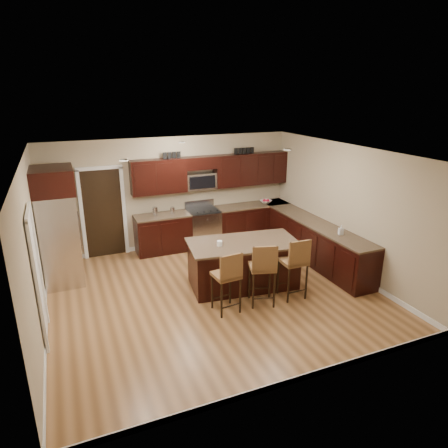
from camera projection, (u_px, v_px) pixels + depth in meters
name	position (u px, v px, depth m)	size (l,w,h in m)	color
floor	(214.00, 293.00, 7.72)	(6.00, 6.00, 0.00)	#97683C
ceiling	(212.00, 153.00, 6.85)	(6.00, 6.00, 0.00)	silver
wall_back	(172.00, 193.00, 9.69)	(6.00, 6.00, 0.00)	tan
wall_left	(33.00, 252.00, 6.19)	(5.50, 5.50, 0.00)	tan
wall_right	(346.00, 209.00, 8.38)	(5.50, 5.50, 0.00)	tan
base_cabinets	(266.00, 234.00, 9.53)	(4.02, 3.96, 0.92)	black
upper_cabinets	(214.00, 171.00, 9.77)	(4.00, 0.33, 0.80)	black
range	(203.00, 227.00, 9.96)	(0.76, 0.64, 1.11)	silver
microwave	(200.00, 181.00, 9.73)	(0.76, 0.31, 0.40)	silver
doorway	(103.00, 214.00, 9.18)	(0.85, 0.03, 2.06)	black
pantry_door	(37.00, 279.00, 6.05)	(0.03, 0.80, 2.04)	white
letter_decor	(209.00, 153.00, 9.57)	(2.20, 0.03, 0.15)	black
island	(243.00, 265.00, 7.93)	(2.27, 1.39, 0.92)	black
stool_left	(228.00, 275.00, 6.84)	(0.47, 0.47, 1.15)	brown
stool_mid	(263.00, 267.00, 7.08)	(0.56, 0.56, 1.20)	brown
stool_right	(295.00, 261.00, 7.32)	(0.45, 0.45, 1.20)	brown
refrigerator	(58.00, 226.00, 7.84)	(0.79, 0.99, 2.35)	silver
floor_mat	(235.00, 248.00, 9.92)	(0.96, 0.64, 0.01)	brown
fruit_bowl	(266.00, 201.00, 10.44)	(0.29, 0.29, 0.07)	silver
soap_bottle	(341.00, 230.00, 8.14)	(0.09, 0.09, 0.20)	#B2B2B2
canister_tall	(155.00, 211.00, 9.35)	(0.12, 0.12, 0.21)	silver
canister_short	(172.00, 210.00, 9.51)	(0.11, 0.11, 0.16)	silver
island_jar	(220.00, 243.00, 7.57)	(0.10, 0.10, 0.10)	white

